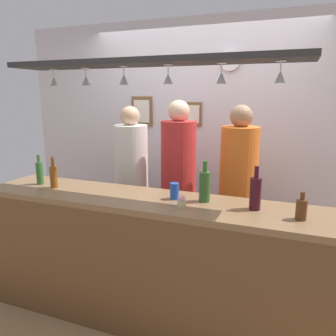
{
  "coord_description": "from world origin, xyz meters",
  "views": [
    {
      "loc": [
        1.0,
        -2.49,
        1.79
      ],
      "look_at": [
        0.0,
        0.1,
        1.17
      ],
      "focal_mm": 35.17,
      "sensor_mm": 36.0,
      "label": 1
    }
  ],
  "objects_px": {
    "bottle_beer_amber_tall": "(54,176)",
    "wall_clock": "(230,60)",
    "bottle_beer_brown_stubby": "(301,209)",
    "picture_frame_crest": "(194,114)",
    "picture_frame_caricature": "(142,111)",
    "cupcake": "(182,201)",
    "person_right_orange_shirt": "(238,180)",
    "drink_can": "(174,191)",
    "person_middle_red_shirt": "(178,172)",
    "bottle_beer_green_import": "(40,172)",
    "person_left_white_patterned_shirt": "(131,172)",
    "bottle_wine_dark_red": "(255,193)",
    "bottle_champagne_green": "(205,186)"
  },
  "relations": [
    {
      "from": "wall_clock",
      "to": "drink_can",
      "type": "bearing_deg",
      "value": -94.97
    },
    {
      "from": "bottle_beer_amber_tall",
      "to": "wall_clock",
      "type": "xyz_separation_m",
      "value": [
        1.16,
        1.42,
        1.01
      ]
    },
    {
      "from": "person_right_orange_shirt",
      "to": "picture_frame_caricature",
      "type": "distance_m",
      "value": 1.51
    },
    {
      "from": "bottle_beer_amber_tall",
      "to": "bottle_beer_green_import",
      "type": "distance_m",
      "value": 0.19
    },
    {
      "from": "drink_can",
      "to": "picture_frame_crest",
      "type": "distance_m",
      "value": 1.46
    },
    {
      "from": "bottle_beer_brown_stubby",
      "to": "picture_frame_crest",
      "type": "relative_size",
      "value": 0.69
    },
    {
      "from": "bottle_champagne_green",
      "to": "picture_frame_crest",
      "type": "distance_m",
      "value": 1.47
    },
    {
      "from": "person_middle_red_shirt",
      "to": "bottle_champagne_green",
      "type": "xyz_separation_m",
      "value": [
        0.45,
        -0.71,
        0.1
      ]
    },
    {
      "from": "drink_can",
      "to": "picture_frame_caricature",
      "type": "bearing_deg",
      "value": 123.75
    },
    {
      "from": "wall_clock",
      "to": "bottle_wine_dark_red",
      "type": "bearing_deg",
      "value": -71.06
    },
    {
      "from": "bottle_beer_amber_tall",
      "to": "bottle_beer_brown_stubby",
      "type": "distance_m",
      "value": 1.91
    },
    {
      "from": "person_middle_red_shirt",
      "to": "wall_clock",
      "type": "relative_size",
      "value": 7.91
    },
    {
      "from": "cupcake",
      "to": "picture_frame_caricature",
      "type": "distance_m",
      "value": 1.86
    },
    {
      "from": "person_left_white_patterned_shirt",
      "to": "bottle_champagne_green",
      "type": "relative_size",
      "value": 5.59
    },
    {
      "from": "bottle_champagne_green",
      "to": "wall_clock",
      "type": "relative_size",
      "value": 1.36
    },
    {
      "from": "bottle_champagne_green",
      "to": "picture_frame_caricature",
      "type": "xyz_separation_m",
      "value": [
        -1.12,
        1.32,
        0.45
      ]
    },
    {
      "from": "picture_frame_caricature",
      "to": "picture_frame_crest",
      "type": "relative_size",
      "value": 1.31
    },
    {
      "from": "bottle_champagne_green",
      "to": "cupcake",
      "type": "xyz_separation_m",
      "value": [
        -0.12,
        -0.16,
        -0.08
      ]
    },
    {
      "from": "bottle_beer_green_import",
      "to": "cupcake",
      "type": "height_order",
      "value": "bottle_beer_green_import"
    },
    {
      "from": "bottle_beer_brown_stubby",
      "to": "picture_frame_crest",
      "type": "bearing_deg",
      "value": 128.08
    },
    {
      "from": "person_left_white_patterned_shirt",
      "to": "person_right_orange_shirt",
      "type": "distance_m",
      "value": 1.09
    },
    {
      "from": "bottle_beer_green_import",
      "to": "picture_frame_crest",
      "type": "distance_m",
      "value": 1.74
    },
    {
      "from": "drink_can",
      "to": "bottle_beer_amber_tall",
      "type": "bearing_deg",
      "value": -175.87
    },
    {
      "from": "bottle_beer_green_import",
      "to": "wall_clock",
      "type": "relative_size",
      "value": 1.18
    },
    {
      "from": "person_left_white_patterned_shirt",
      "to": "wall_clock",
      "type": "relative_size",
      "value": 7.63
    },
    {
      "from": "person_middle_red_shirt",
      "to": "bottle_beer_green_import",
      "type": "bearing_deg",
      "value": -142.65
    },
    {
      "from": "bottle_beer_green_import",
      "to": "wall_clock",
      "type": "height_order",
      "value": "wall_clock"
    },
    {
      "from": "bottle_beer_amber_tall",
      "to": "cupcake",
      "type": "xyz_separation_m",
      "value": [
        1.14,
        -0.05,
        -0.06
      ]
    },
    {
      "from": "person_right_orange_shirt",
      "to": "picture_frame_crest",
      "type": "xyz_separation_m",
      "value": [
        -0.62,
        0.62,
        0.55
      ]
    },
    {
      "from": "bottle_beer_brown_stubby",
      "to": "picture_frame_caricature",
      "type": "distance_m",
      "value": 2.35
    },
    {
      "from": "person_left_white_patterned_shirt",
      "to": "picture_frame_caricature",
      "type": "bearing_deg",
      "value": 104.95
    },
    {
      "from": "drink_can",
      "to": "cupcake",
      "type": "bearing_deg",
      "value": -52.1
    },
    {
      "from": "person_middle_red_shirt",
      "to": "bottle_beer_amber_tall",
      "type": "bearing_deg",
      "value": -135.16
    },
    {
      "from": "person_middle_red_shirt",
      "to": "picture_frame_caricature",
      "type": "distance_m",
      "value": 1.06
    },
    {
      "from": "person_right_orange_shirt",
      "to": "cupcake",
      "type": "bearing_deg",
      "value": -106.26
    },
    {
      "from": "bottle_beer_brown_stubby",
      "to": "cupcake",
      "type": "distance_m",
      "value": 0.77
    },
    {
      "from": "cupcake",
      "to": "picture_frame_crest",
      "type": "xyz_separation_m",
      "value": [
        -0.37,
        1.48,
        0.51
      ]
    },
    {
      "from": "picture_frame_caricature",
      "to": "bottle_beer_green_import",
      "type": "bearing_deg",
      "value": -103.23
    },
    {
      "from": "bottle_beer_amber_tall",
      "to": "bottle_beer_green_import",
      "type": "bearing_deg",
      "value": 165.95
    },
    {
      "from": "bottle_beer_amber_tall",
      "to": "wall_clock",
      "type": "height_order",
      "value": "wall_clock"
    },
    {
      "from": "picture_frame_caricature",
      "to": "person_middle_red_shirt",
      "type": "bearing_deg",
      "value": -42.36
    },
    {
      "from": "person_middle_red_shirt",
      "to": "bottle_beer_amber_tall",
      "type": "relative_size",
      "value": 6.69
    },
    {
      "from": "bottle_beer_amber_tall",
      "to": "bottle_wine_dark_red",
      "type": "bearing_deg",
      "value": 2.02
    },
    {
      "from": "bottle_beer_brown_stubby",
      "to": "wall_clock",
      "type": "relative_size",
      "value": 0.82
    },
    {
      "from": "drink_can",
      "to": "picture_frame_caricature",
      "type": "distance_m",
      "value": 1.7
    },
    {
      "from": "picture_frame_caricature",
      "to": "person_right_orange_shirt",
      "type": "bearing_deg",
      "value": -26.13
    },
    {
      "from": "bottle_beer_green_import",
      "to": "picture_frame_caricature",
      "type": "relative_size",
      "value": 0.76
    },
    {
      "from": "person_middle_red_shirt",
      "to": "bottle_beer_amber_tall",
      "type": "xyz_separation_m",
      "value": [
        -0.81,
        -0.81,
        0.08
      ]
    },
    {
      "from": "bottle_beer_amber_tall",
      "to": "picture_frame_caricature",
      "type": "xyz_separation_m",
      "value": [
        0.14,
        1.42,
        0.47
      ]
    },
    {
      "from": "bottle_champagne_green",
      "to": "wall_clock",
      "type": "xyz_separation_m",
      "value": [
        -0.11,
        1.32,
        0.99
      ]
    }
  ]
}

